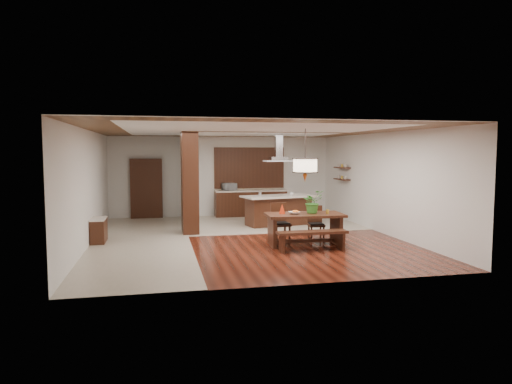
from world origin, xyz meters
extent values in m
plane|color=#38120A|center=(0.00, 0.00, 0.00)|extent=(9.00, 9.00, 0.00)
cube|color=white|center=(0.00, 0.00, 2.90)|extent=(8.00, 9.00, 0.04)
cube|color=silver|center=(0.00, 4.50, 1.45)|extent=(8.00, 0.04, 2.90)
cube|color=silver|center=(0.00, -4.50, 1.45)|extent=(8.00, 0.04, 2.90)
cube|color=silver|center=(-4.00, 0.00, 1.45)|extent=(0.04, 9.00, 2.90)
cube|color=silver|center=(4.00, 0.00, 1.45)|extent=(0.04, 9.00, 2.90)
cube|color=#BFB39F|center=(-2.75, 0.00, 0.01)|extent=(2.50, 9.00, 0.01)
cube|color=#BFB39F|center=(1.25, 2.50, 0.01)|extent=(5.50, 4.00, 0.01)
cube|color=#432710|center=(0.00, 0.00, 2.88)|extent=(8.00, 9.00, 0.02)
cube|color=black|center=(-1.40, 1.20, 1.45)|extent=(0.45, 1.00, 2.90)
cube|color=silver|center=(-1.40, 3.30, 1.45)|extent=(0.18, 2.40, 2.90)
cube|color=black|center=(-3.81, 0.20, 0.32)|extent=(0.37, 0.88, 0.63)
cube|color=black|center=(-2.70, 4.40, 1.05)|extent=(1.10, 0.20, 2.10)
cube|color=black|center=(1.00, 4.20, 0.45)|extent=(2.60, 0.60, 0.90)
cube|color=beige|center=(1.00, 4.20, 0.92)|extent=(2.60, 0.62, 0.05)
cube|color=olive|center=(1.00, 4.46, 1.75)|extent=(2.60, 0.08, 1.50)
cube|color=black|center=(3.87, 2.60, 1.40)|extent=(0.26, 0.90, 0.04)
cube|color=black|center=(3.87, 2.60, 1.80)|extent=(0.26, 0.90, 0.04)
cube|color=black|center=(1.28, -1.24, 0.77)|extent=(1.96, 1.05, 0.06)
cube|color=black|center=(0.45, -1.20, 0.37)|extent=(0.12, 0.77, 0.73)
cube|color=black|center=(2.10, -1.29, 0.37)|extent=(0.12, 0.77, 0.73)
imported|color=#387C29|center=(1.49, -1.20, 1.09)|extent=(0.64, 0.60, 0.58)
imported|color=beige|center=(0.99, -1.30, 0.83)|extent=(0.31, 0.31, 0.06)
cone|color=red|center=(0.72, -1.13, 0.92)|extent=(0.20, 0.20, 0.24)
cylinder|color=gold|center=(1.83, -1.38, 0.85)|extent=(0.08, 0.08, 0.11)
cube|color=black|center=(1.45, 1.93, 0.45)|extent=(2.13, 1.16, 0.91)
cube|color=beige|center=(1.45, 1.88, 0.93)|extent=(2.48, 1.47, 0.05)
imported|color=silver|center=(1.84, 1.80, 1.00)|extent=(0.13, 0.13, 0.09)
imported|color=silver|center=(0.22, 4.18, 1.08)|extent=(0.56, 0.47, 0.26)
camera|label=1|loc=(-2.28, -12.02, 2.33)|focal=32.00mm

